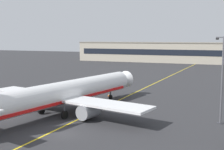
% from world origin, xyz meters
% --- Properties ---
extents(ground_plane, '(400.00, 400.00, 0.00)m').
position_xyz_m(ground_plane, '(0.00, 0.00, 0.00)').
color(ground_plane, '#2D2D30').
extents(taxiway_centreline, '(12.30, 179.62, 0.01)m').
position_xyz_m(taxiway_centreline, '(0.00, 30.00, 0.00)').
color(taxiway_centreline, yellow).
rests_on(taxiway_centreline, ground).
extents(airliner_foreground, '(32.25, 41.03, 11.65)m').
position_xyz_m(airliner_foreground, '(-5.78, 9.00, 3.37)').
color(airliner_foreground, white).
rests_on(airliner_foreground, ground).
extents(apron_lamp_post, '(2.24, 0.90, 12.84)m').
position_xyz_m(apron_lamp_post, '(19.19, 12.67, 6.73)').
color(apron_lamp_post, '#515156').
rests_on(apron_lamp_post, ground).
extents(safety_cone_by_nose_gear, '(0.44, 0.44, 0.55)m').
position_xyz_m(safety_cone_by_nose_gear, '(-3.96, 26.21, 0.26)').
color(safety_cone_by_nose_gear, orange).
rests_on(safety_cone_by_nose_gear, ground).
extents(terminal_building, '(125.89, 12.40, 10.06)m').
position_xyz_m(terminal_building, '(7.76, 118.93, 5.04)').
color(terminal_building, '#B2A893').
rests_on(terminal_building, ground).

